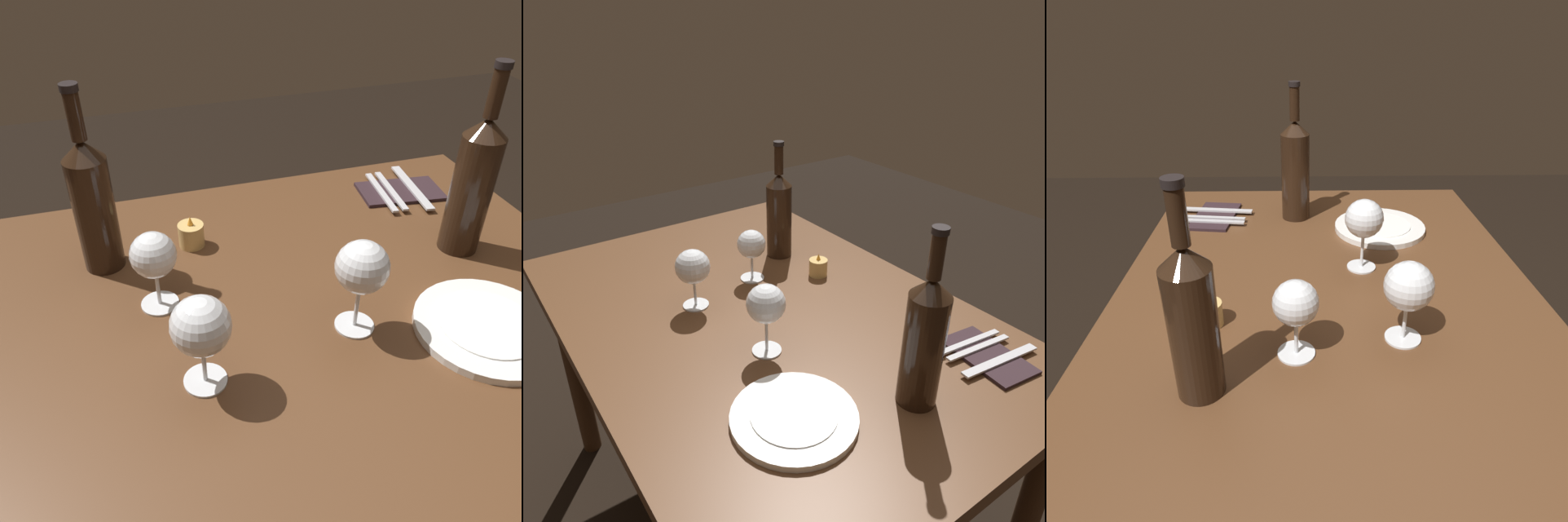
# 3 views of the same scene
# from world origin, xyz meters

# --- Properties ---
(ground_plane) EXTENTS (6.00, 6.00, 0.00)m
(ground_plane) POSITION_xyz_m (0.00, 0.00, 0.00)
(ground_plane) COLOR black
(dining_table) EXTENTS (1.30, 0.90, 0.74)m
(dining_table) POSITION_xyz_m (0.00, 0.00, 0.65)
(dining_table) COLOR #56351E
(dining_table) RESTS_ON ground
(wine_glass_left) EXTENTS (0.08, 0.08, 0.15)m
(wine_glass_left) POSITION_xyz_m (-0.16, 0.06, 0.84)
(wine_glass_left) COLOR white
(wine_glass_left) RESTS_ON dining_table
(wine_glass_right) EXTENTS (0.09, 0.09, 0.17)m
(wine_glass_right) POSITION_xyz_m (0.14, -0.09, 0.86)
(wine_glass_right) COLOR white
(wine_glass_right) RESTS_ON dining_table
(wine_glass_centre) EXTENTS (0.09, 0.09, 0.16)m
(wine_glass_centre) POSITION_xyz_m (-0.12, -0.13, 0.85)
(wine_glass_centre) COLOR white
(wine_glass_centre) RESTS_ON dining_table
(wine_bottle) EXTENTS (0.08, 0.08, 0.35)m
(wine_bottle) POSITION_xyz_m (-0.25, 0.21, 0.88)
(wine_bottle) COLOR black
(wine_bottle) RESTS_ON dining_table
(wine_bottle_second) EXTENTS (0.08, 0.08, 0.37)m
(wine_bottle_second) POSITION_xyz_m (0.44, 0.07, 0.88)
(wine_bottle_second) COLOR black
(wine_bottle_second) RESTS_ON dining_table
(votive_candle) EXTENTS (0.05, 0.05, 0.07)m
(votive_candle) POSITION_xyz_m (-0.07, 0.23, 0.76)
(votive_candle) COLOR #DBB266
(votive_candle) RESTS_ON dining_table
(dinner_plate) EXTENTS (0.24, 0.24, 0.02)m
(dinner_plate) POSITION_xyz_m (0.34, -0.16, 0.75)
(dinner_plate) COLOR white
(dinner_plate) RESTS_ON dining_table
(folded_napkin) EXTENTS (0.20, 0.13, 0.01)m
(folded_napkin) POSITION_xyz_m (0.44, 0.30, 0.74)
(folded_napkin) COLOR #2D1E23
(folded_napkin) RESTS_ON dining_table
(fork_inner) EXTENTS (0.04, 0.18, 0.00)m
(fork_inner) POSITION_xyz_m (0.41, 0.30, 0.75)
(fork_inner) COLOR silver
(fork_inner) RESTS_ON folded_napkin
(fork_outer) EXTENTS (0.04, 0.18, 0.00)m
(fork_outer) POSITION_xyz_m (0.39, 0.30, 0.75)
(fork_outer) COLOR silver
(fork_outer) RESTS_ON folded_napkin
(table_knife) EXTENTS (0.04, 0.21, 0.00)m
(table_knife) POSITION_xyz_m (0.47, 0.30, 0.75)
(table_knife) COLOR silver
(table_knife) RESTS_ON folded_napkin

